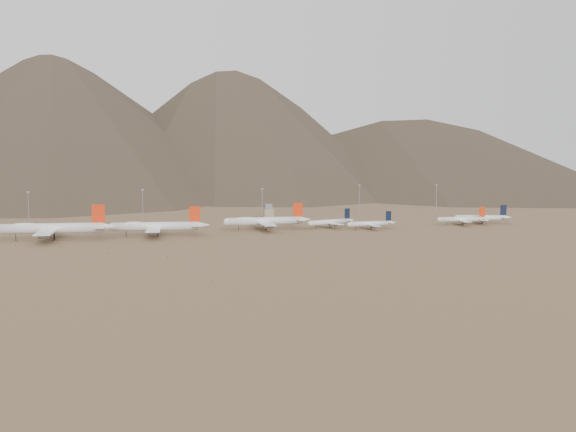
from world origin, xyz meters
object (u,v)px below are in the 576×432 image
object	(u,v)px
widebody_centre	(156,226)
control_tower	(268,212)
widebody_west	(52,228)
narrowbody_a	(331,222)
widebody_east	(265,221)
narrowbody_b	(371,224)

from	to	relation	value
widebody_centre	control_tower	world-z (taller)	widebody_centre
widebody_west	narrowbody_a	bearing A→B (deg)	12.19
widebody_centre	control_tower	bearing A→B (deg)	51.97
widebody_east	control_tower	xyz separation A→B (m)	(24.68, 81.59, -1.30)
widebody_west	narrowbody_a	distance (m)	194.64
control_tower	widebody_centre	bearing A→B (deg)	-136.94
narrowbody_a	narrowbody_b	world-z (taller)	narrowbody_a
widebody_east	control_tower	size ratio (longest dim) A/B	5.38
widebody_west	narrowbody_b	xyz separation A→B (m)	(218.99, -2.29, -3.61)
narrowbody_b	widebody_centre	bearing A→B (deg)	176.44
widebody_west	control_tower	world-z (taller)	widebody_west
widebody_east	narrowbody_a	world-z (taller)	widebody_east
widebody_centre	widebody_east	distance (m)	80.06
widebody_east	narrowbody_b	size ratio (longest dim) A/B	1.66
widebody_west	widebody_east	world-z (taller)	widebody_west
widebody_east	narrowbody_a	distance (m)	49.83
widebody_west	narrowbody_b	world-z (taller)	widebody_west
widebody_centre	control_tower	xyz separation A→B (m)	(103.33, 96.55, -1.54)
widebody_west	widebody_centre	bearing A→B (deg)	8.55
narrowbody_b	widebody_east	bearing A→B (deg)	164.06
narrowbody_b	control_tower	bearing A→B (deg)	114.20
widebody_west	control_tower	bearing A→B (deg)	37.91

